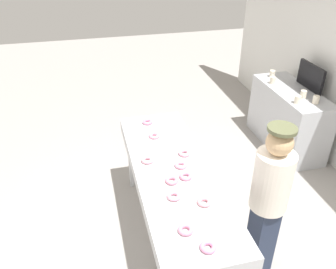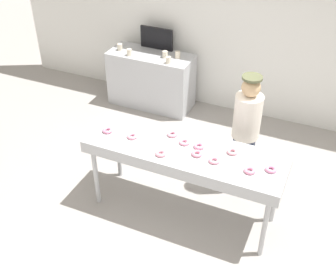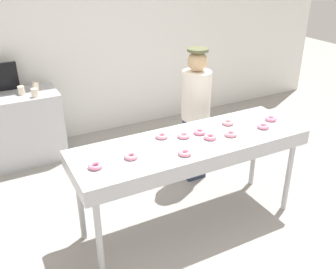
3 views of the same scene
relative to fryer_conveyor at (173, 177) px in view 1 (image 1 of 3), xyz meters
name	(u,v)px [view 1 (image 1 of 3)]	position (x,y,z in m)	size (l,w,h in m)	color
ground_plane	(173,241)	(0.00, 0.00, -0.86)	(16.00, 16.00, 0.00)	#9E9993
fryer_conveyor	(173,177)	(0.00, 0.00, 0.00)	(2.23, 0.71, 0.94)	#B7BABF
strawberry_donut_0	(154,136)	(-0.62, -0.05, 0.10)	(0.12, 0.12, 0.04)	pink
strawberry_donut_1	(174,196)	(0.37, -0.09, 0.10)	(0.12, 0.12, 0.04)	pink
strawberry_donut_2	(204,202)	(0.50, 0.13, 0.10)	(0.12, 0.12, 0.04)	pink
strawberry_donut_3	(184,153)	(-0.22, 0.17, 0.10)	(0.12, 0.12, 0.04)	pink
strawberry_donut_4	(147,160)	(-0.19, -0.21, 0.10)	(0.12, 0.12, 0.04)	pink
strawberry_donut_5	(208,247)	(0.94, 0.01, 0.10)	(0.12, 0.12, 0.04)	pink
strawberry_donut_6	(186,230)	(0.75, -0.10, 0.10)	(0.12, 0.12, 0.04)	pink
strawberry_donut_7	(148,122)	(-0.93, -0.06, 0.10)	(0.12, 0.12, 0.04)	pink
strawberry_donut_8	(172,180)	(0.16, -0.06, 0.10)	(0.12, 0.12, 0.04)	pink
strawberry_donut_9	(186,176)	(0.14, 0.08, 0.10)	(0.12, 0.12, 0.04)	pink
strawberry_donut_10	(181,165)	(-0.04, 0.08, 0.10)	(0.12, 0.12, 0.04)	pink
worker_baker	(269,197)	(0.49, 0.73, 0.02)	(0.32, 0.32, 1.58)	#252F46
prep_counter	(288,118)	(-1.43, 2.12, -0.41)	(1.36, 0.57, 0.91)	#B7BABF
paper_cup_0	(273,80)	(-1.72, 1.95, 0.09)	(0.08, 0.08, 0.10)	beige
paper_cup_1	(303,94)	(-1.18, 2.10, 0.09)	(0.08, 0.08, 0.10)	beige
paper_cup_2	(298,100)	(-1.05, 1.94, 0.09)	(0.08, 0.08, 0.10)	beige
paper_cup_3	(316,100)	(-0.99, 2.17, 0.09)	(0.08, 0.08, 0.10)	beige
paper_cup_4	(272,74)	(-1.95, 2.06, 0.09)	(0.08, 0.08, 0.10)	beige
menu_display	(311,77)	(-1.43, 2.35, 0.22)	(0.55, 0.04, 0.35)	black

